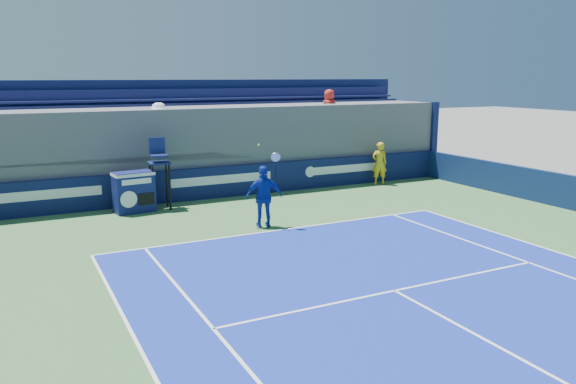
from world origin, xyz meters
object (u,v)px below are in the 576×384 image
ball_person (379,163)px  match_clock (134,191)px  tennis_player (264,196)px  umpire_chair (159,166)px

ball_person → match_clock: ball_person is taller
ball_person → tennis_player: (-7.23, -4.07, 0.05)m
match_clock → umpire_chair: umpire_chair is taller
ball_person → match_clock: bearing=20.3°
umpire_chair → tennis_player: bearing=-60.0°
match_clock → ball_person: bearing=1.8°
umpire_chair → tennis_player: 4.48m
umpire_chair → match_clock: bearing=-173.5°
ball_person → tennis_player: bearing=47.9°
match_clock → umpire_chair: (0.92, 0.11, 0.79)m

